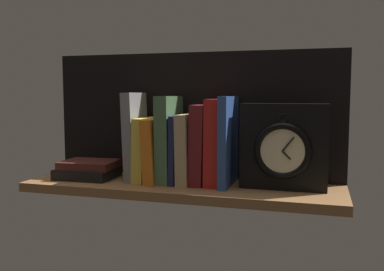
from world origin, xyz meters
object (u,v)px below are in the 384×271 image
object	(u,v)px
book_tan_shortstories	(188,148)
book_stack_side	(88,170)
book_maroon_dawkins	(202,144)
book_red_requiem	(216,142)
book_navy_bierce	(179,149)
framed_clock	(283,147)
book_green_romantic	(169,139)
book_blue_modern	(228,141)
book_yellow_seinlanguage	(146,149)
book_gray_chess	(135,136)
book_orange_pandolfini	(157,150)

from	to	relation	value
book_tan_shortstories	book_stack_side	distance (cm)	31.33
book_maroon_dawkins	book_stack_side	world-z (taller)	book_maroon_dawkins
book_red_requiem	book_navy_bierce	bearing A→B (deg)	180.00
book_navy_bierce	book_red_requiem	size ratio (longest dim) A/B	0.81
book_red_requiem	framed_clock	world-z (taller)	book_red_requiem
book_maroon_dawkins	framed_clock	bearing A→B (deg)	-2.82
book_green_romantic	book_maroon_dawkins	distance (cm)	9.59
book_navy_bierce	book_tan_shortstories	xyz separation A→B (cm)	(2.74, 0.00, 0.20)
book_blue_modern	framed_clock	size ratio (longest dim) A/B	1.08
book_green_romantic	book_yellow_seinlanguage	bearing A→B (deg)	180.00
book_tan_shortstories	book_blue_modern	distance (cm)	11.62
book_navy_bierce	book_blue_modern	size ratio (longest dim) A/B	0.78
book_tan_shortstories	book_stack_side	world-z (taller)	book_tan_shortstories
book_gray_chess	book_maroon_dawkins	distance (cm)	20.04
book_yellow_seinlanguage	book_navy_bierce	world-z (taller)	book_navy_bierce
book_tan_shortstories	book_red_requiem	distance (cm)	8.21
book_blue_modern	book_stack_side	distance (cm)	42.92
book_blue_modern	framed_clock	bearing A→B (deg)	-4.25
book_yellow_seinlanguage	book_orange_pandolfini	size ratio (longest dim) A/B	1.01
book_green_romantic	book_navy_bierce	xyz separation A→B (cm)	(2.97, 0.00, -2.67)
book_blue_modern	book_green_romantic	bearing A→B (deg)	180.00
book_gray_chess	book_yellow_seinlanguage	size ratio (longest dim) A/B	1.40
book_red_requiem	book_blue_modern	distance (cm)	3.43
book_green_romantic	framed_clock	xyz separation A→B (cm)	(31.90, -1.10, -1.03)
book_orange_pandolfini	book_stack_side	size ratio (longest dim) A/B	1.04
book_yellow_seinlanguage	book_red_requiem	xyz separation A→B (cm)	(20.77, 0.00, 2.71)
book_maroon_dawkins	book_blue_modern	bearing A→B (deg)	0.00
book_yellow_seinlanguage	framed_clock	bearing A→B (deg)	-1.62
book_gray_chess	book_red_requiem	bearing A→B (deg)	0.00
book_green_romantic	book_blue_modern	world-z (taller)	same
book_orange_pandolfini	book_maroon_dawkins	xyz separation A→B (cm)	(13.19, 0.00, 2.03)
book_maroon_dawkins	book_red_requiem	world-z (taller)	book_red_requiem
book_gray_chess	book_red_requiem	xyz separation A→B (cm)	(24.12, 0.00, -0.89)
book_orange_pandolfini	book_maroon_dawkins	distance (cm)	13.34
book_orange_pandolfini	book_tan_shortstories	xyz separation A→B (cm)	(9.39, 0.00, 0.75)
book_stack_side	book_orange_pandolfini	bearing A→B (deg)	6.66
book_gray_chess	book_stack_side	world-z (taller)	book_gray_chess
book_red_requiem	book_stack_side	world-z (taller)	book_red_requiem
book_gray_chess	book_navy_bierce	distance (cm)	13.79
book_tan_shortstories	book_green_romantic	bearing A→B (deg)	180.00
book_red_requiem	book_maroon_dawkins	bearing A→B (deg)	180.00
book_yellow_seinlanguage	book_tan_shortstories	size ratio (longest dim) A/B	0.93
book_gray_chess	book_stack_side	size ratio (longest dim) A/B	1.47
book_gray_chess	book_navy_bierce	xyz separation A→B (cm)	(13.43, 0.00, -3.15)
book_yellow_seinlanguage	book_stack_side	bearing A→B (deg)	-172.06
book_orange_pandolfini	book_blue_modern	size ratio (longest dim) A/B	0.73
book_navy_bierce	book_tan_shortstories	world-z (taller)	book_tan_shortstories
book_orange_pandolfini	framed_clock	world-z (taller)	framed_clock
book_yellow_seinlanguage	book_orange_pandolfini	bearing A→B (deg)	0.00
framed_clock	book_gray_chess	bearing A→B (deg)	178.51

